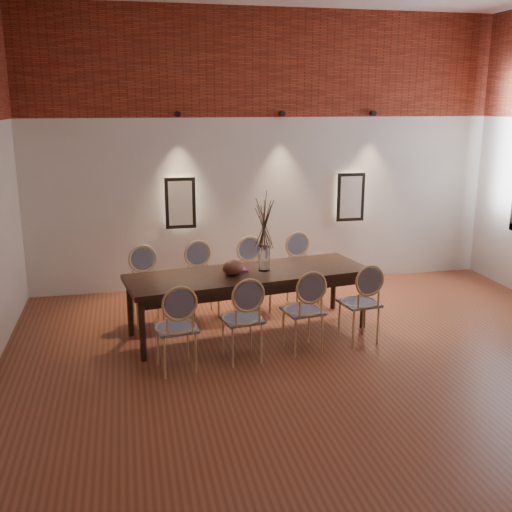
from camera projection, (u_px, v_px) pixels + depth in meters
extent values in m
cube|color=brown|center=(347.00, 383.00, 5.97)|extent=(7.00, 7.00, 0.02)
cube|color=silver|center=(266.00, 152.00, 8.83)|extent=(7.00, 0.10, 4.00)
cube|color=maroon|center=(268.00, 63.00, 8.45)|extent=(7.00, 0.02, 1.50)
cube|color=#FFEAC6|center=(180.00, 203.00, 8.64)|extent=(0.36, 0.06, 0.66)
cube|color=#FFEAC6|center=(350.00, 197.00, 9.18)|extent=(0.36, 0.06, 0.66)
cylinder|color=black|center=(178.00, 114.00, 8.30)|extent=(0.08, 0.10, 0.08)
cylinder|color=black|center=(282.00, 114.00, 8.61)|extent=(0.08, 0.10, 0.08)
cylinder|color=black|center=(373.00, 113.00, 8.90)|extent=(0.08, 0.10, 0.08)
cube|color=#351F14|center=(249.00, 302.00, 7.20)|extent=(2.99, 1.36, 0.75)
cylinder|color=silver|center=(264.00, 259.00, 7.14)|extent=(0.14, 0.14, 0.30)
ellipsoid|color=brown|center=(233.00, 268.00, 6.96)|extent=(0.24, 0.24, 0.18)
cube|color=#872B6E|center=(235.00, 270.00, 7.14)|extent=(0.28, 0.22, 0.03)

